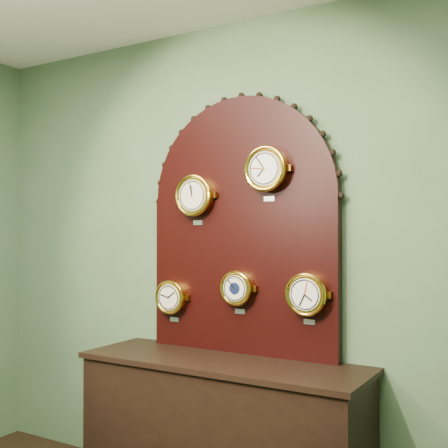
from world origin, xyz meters
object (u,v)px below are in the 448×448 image
Objects in this scene: shop_counter at (222,438)px; display_board at (241,217)px; roman_clock at (195,196)px; arabic_clock at (267,169)px; hygrometer at (172,297)px; tide_clock at (307,294)px; barometer at (237,288)px.

display_board is at bearing 90.00° from shop_counter.
arabic_clock is at bearing -0.01° from roman_clock.
roman_clock is at bearing -0.36° from hygrometer.
display_board is at bearing 171.36° from tide_clock.
display_board reaches higher than hygrometer.
display_board is at bearing 161.24° from arabic_clock.
arabic_clock is at bearing -0.37° from barometer.
tide_clock is at bearing 19.22° from shop_counter.
barometer is (0.29, 0.00, -0.54)m from roman_clock.
display_board reaches higher than tide_clock.
roman_clock is at bearing -166.67° from display_board.
tide_clock is (0.72, 0.00, -0.55)m from roman_clock.
hygrometer is at bearing -179.99° from barometer.
barometer is (0.01, -0.07, -0.41)m from display_board.
shop_counter is 5.26× the size of roman_clock.
barometer is at bearing 179.91° from tide_clock.
roman_clock is (-0.28, -0.07, 0.13)m from display_board.
shop_counter is at bearing -93.61° from barometer.
tide_clock is at bearing 0.14° from arabic_clock.
tide_clock is (0.43, -0.00, -0.01)m from barometer.
hygrometer is at bearing 179.64° from roman_clock.
arabic_clock is at bearing -0.10° from hygrometer.
hygrometer is (-0.46, 0.15, 0.73)m from shop_counter.
roman_clock reaches higher than shop_counter.
display_board is at bearing 98.35° from barometer.
tide_clock is at bearing 0.04° from roman_clock.
display_board is 6.02× the size of barometer.
shop_counter is 1.05× the size of display_board.
hygrometer is (-0.66, 0.00, -0.75)m from arabic_clock.
display_board reaches higher than barometer.
shop_counter is at bearing -18.58° from hygrometer.
display_board is 5.83× the size of hygrometer.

